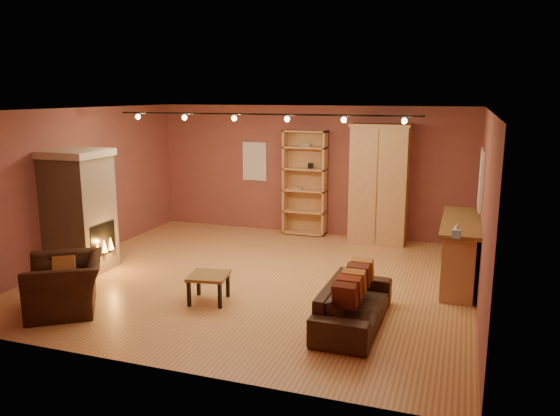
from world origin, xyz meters
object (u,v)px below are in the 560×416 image
at_px(bar_counter, 459,251).
at_px(coffee_table, 209,278).
at_px(bookcase, 306,182).
at_px(loveseat, 354,297).
at_px(armchair, 65,276).
at_px(fireplace, 80,211).
at_px(armoire, 379,184).

relative_size(bar_counter, coffee_table, 3.42).
distance_m(bookcase, bar_counter, 4.03).
bearing_deg(loveseat, bookcase, 24.86).
xyz_separation_m(loveseat, armchair, (-4.00, -0.83, 0.12)).
height_order(bookcase, loveseat, bookcase).
xyz_separation_m(bar_counter, loveseat, (-1.29, -2.19, -0.15)).
distance_m(fireplace, armchair, 1.92).
bearing_deg(armchair, fireplace, 176.28).
height_order(bookcase, armchair, bookcase).
distance_m(fireplace, bar_counter, 6.43).
relative_size(fireplace, loveseat, 1.11).
distance_m(bar_counter, loveseat, 2.55).
bearing_deg(coffee_table, loveseat, -2.87).
bearing_deg(armchair, bar_counter, 84.83).
bearing_deg(armchair, coffee_table, 82.82).
distance_m(bar_counter, coffee_table, 4.07).
distance_m(loveseat, armchair, 4.09).
relative_size(fireplace, armchair, 1.54).
height_order(fireplace, coffee_table, fireplace).
bearing_deg(loveseat, coffee_table, 88.12).
bearing_deg(bookcase, coffee_table, -92.98).
bearing_deg(bar_counter, armoire, 128.20).
distance_m(bar_counter, armchair, 6.09).
distance_m(armoire, loveseat, 4.37).
relative_size(fireplace, armoire, 0.86).
height_order(bookcase, armoire, armoire).
distance_m(fireplace, armoire, 5.81).
relative_size(loveseat, armchair, 1.39).
bearing_deg(bookcase, bar_counter, -34.87).
bearing_deg(bar_counter, bookcase, 145.13).
height_order(armoire, bar_counter, armoire).
height_order(bar_counter, coffee_table, bar_counter).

